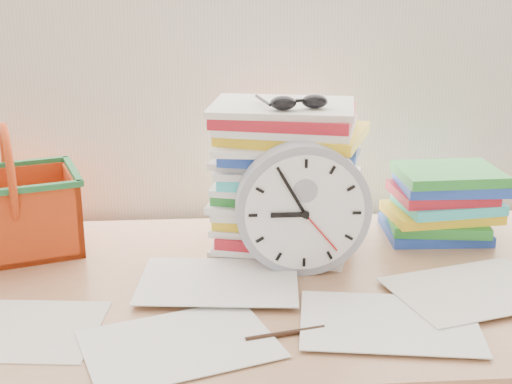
{
  "coord_description": "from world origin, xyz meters",
  "views": [
    {
      "loc": [
        -0.08,
        0.39,
        1.32
      ],
      "look_at": [
        0.01,
        1.6,
        0.93
      ],
      "focal_mm": 50.0,
      "sensor_mm": 36.0,
      "label": 1
    }
  ],
  "objects_px": {
    "basket": "(11,190)",
    "clock": "(303,209)",
    "book_stack": "(446,203)",
    "paper_stack": "(287,177)",
    "desk": "(249,318)"
  },
  "relations": [
    {
      "from": "book_stack",
      "to": "basket",
      "type": "bearing_deg",
      "value": -178.91
    },
    {
      "from": "desk",
      "to": "basket",
      "type": "relative_size",
      "value": 5.37
    },
    {
      "from": "book_stack",
      "to": "basket",
      "type": "relative_size",
      "value": 0.98
    },
    {
      "from": "basket",
      "to": "paper_stack",
      "type": "bearing_deg",
      "value": -19.52
    },
    {
      "from": "paper_stack",
      "to": "basket",
      "type": "relative_size",
      "value": 1.17
    },
    {
      "from": "desk",
      "to": "clock",
      "type": "bearing_deg",
      "value": 21.98
    },
    {
      "from": "clock",
      "to": "desk",
      "type": "bearing_deg",
      "value": -158.02
    },
    {
      "from": "clock",
      "to": "basket",
      "type": "distance_m",
      "value": 0.59
    },
    {
      "from": "basket",
      "to": "clock",
      "type": "bearing_deg",
      "value": -32.29
    },
    {
      "from": "paper_stack",
      "to": "basket",
      "type": "distance_m",
      "value": 0.56
    },
    {
      "from": "book_stack",
      "to": "basket",
      "type": "height_order",
      "value": "basket"
    },
    {
      "from": "book_stack",
      "to": "clock",
      "type": "bearing_deg",
      "value": -154.06
    },
    {
      "from": "desk",
      "to": "clock",
      "type": "relative_size",
      "value": 5.52
    },
    {
      "from": "desk",
      "to": "clock",
      "type": "xyz_separation_m",
      "value": [
        0.1,
        0.04,
        0.2
      ]
    },
    {
      "from": "basket",
      "to": "book_stack",
      "type": "bearing_deg",
      "value": -17.07
    }
  ]
}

